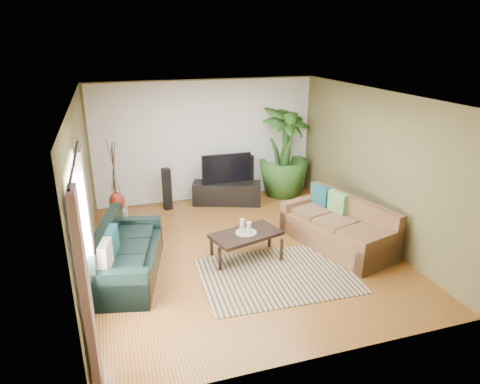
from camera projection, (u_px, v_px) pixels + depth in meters
name	position (u px, v px, depth m)	size (l,w,h in m)	color
floor	(243.00, 252.00, 7.49)	(5.50, 5.50, 0.00)	#9C6428
ceiling	(244.00, 96.00, 6.56)	(5.50, 5.50, 0.00)	white
wall_back	(206.00, 141.00, 9.49)	(5.00, 5.00, 0.00)	brown
wall_front	(322.00, 257.00, 4.56)	(5.00, 5.00, 0.00)	brown
wall_left	(83.00, 195.00, 6.32)	(5.50, 5.50, 0.00)	brown
wall_right	(375.00, 166.00, 7.72)	(5.50, 5.50, 0.00)	brown
backwall_panel	(206.00, 142.00, 9.48)	(4.90, 4.90, 0.00)	white
window_pane	(80.00, 238.00, 4.88)	(1.80, 1.80, 0.00)	white
curtain_near	(86.00, 291.00, 4.31)	(0.08, 0.35, 2.20)	gray
curtain_far	(89.00, 230.00, 5.65)	(0.08, 0.35, 2.20)	gray
curtain_rod	(74.00, 161.00, 4.58)	(0.03, 0.03, 1.90)	black
sofa_left	(128.00, 251.00, 6.62)	(1.96, 0.84, 0.85)	black
sofa_right	(337.00, 224.00, 7.57)	(2.08, 0.94, 0.85)	brown
area_rug	(277.00, 275.00, 6.76)	(2.39, 1.69, 0.01)	tan
coffee_table	(246.00, 245.00, 7.21)	(1.14, 0.62, 0.47)	black
candle_tray	(246.00, 232.00, 7.13)	(0.35, 0.35, 0.02)	#969691
candle_tall	(242.00, 226.00, 7.10)	(0.07, 0.07, 0.23)	beige
candle_mid	(249.00, 228.00, 7.07)	(0.07, 0.07, 0.18)	beige
candle_short	(249.00, 226.00, 7.18)	(0.07, 0.07, 0.15)	#F3EECD
tv_stand	(227.00, 193.00, 9.55)	(1.50, 0.45, 0.50)	black
television	(226.00, 168.00, 9.37)	(1.10, 0.06, 0.65)	black
speaker_left	(167.00, 189.00, 9.19)	(0.16, 0.18, 0.91)	black
speaker_right	(248.00, 177.00, 9.81)	(0.18, 0.21, 1.03)	black
potted_plant	(284.00, 151.00, 9.86)	(1.17, 1.17, 2.10)	#27531B
plant_pot	(282.00, 188.00, 10.17)	(0.39, 0.39, 0.30)	black
pedestal	(119.00, 216.00, 8.54)	(0.33, 0.33, 0.33)	#999997
vase	(117.00, 202.00, 8.43)	(0.30, 0.30, 0.42)	maroon
side_table	(136.00, 240.00, 7.38)	(0.45, 0.45, 0.48)	brown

